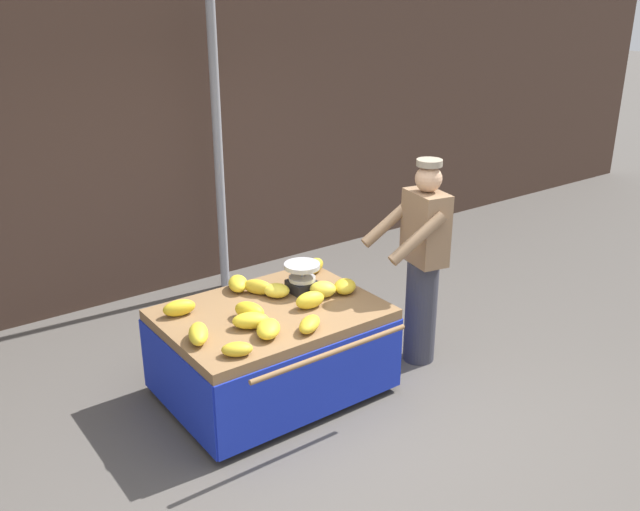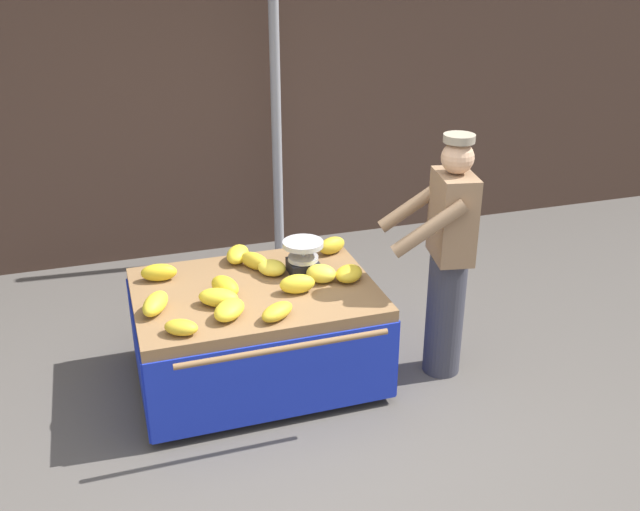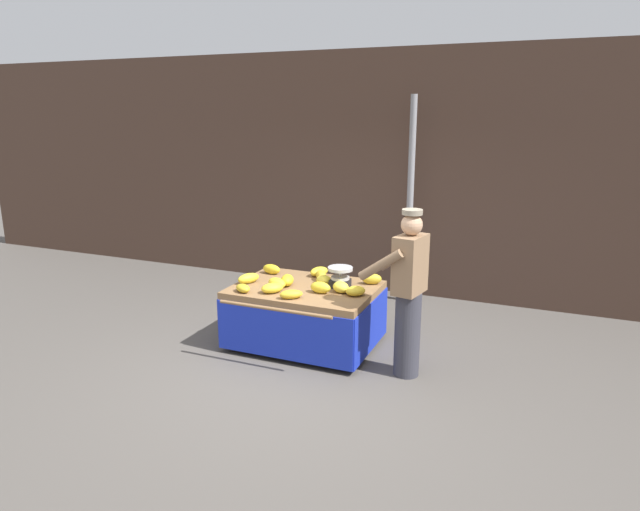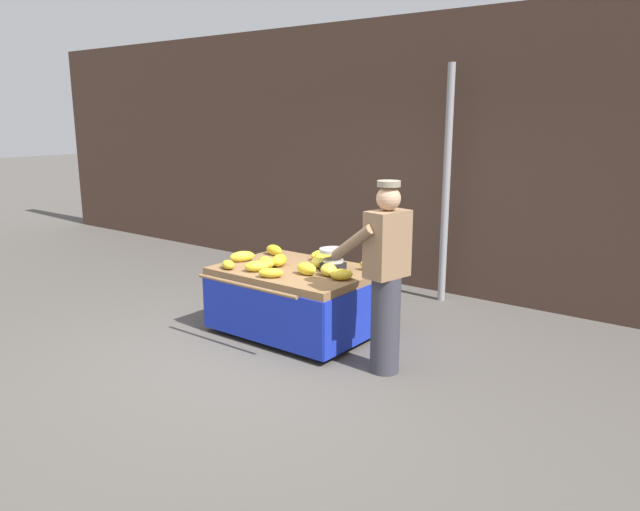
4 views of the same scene
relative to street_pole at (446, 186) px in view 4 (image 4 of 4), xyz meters
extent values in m
plane|color=#514C47|center=(-0.48, -2.75, -1.42)|extent=(60.00, 60.00, 0.00)
cube|color=#473328|center=(-0.48, 0.44, 0.32)|extent=(16.00, 0.24, 3.48)
cylinder|color=gray|center=(0.00, 0.00, 0.00)|extent=(0.09, 0.09, 2.84)
cube|color=olive|center=(-0.68, -1.99, -0.76)|extent=(1.58, 1.15, 0.08)
cylinder|color=black|center=(-1.39, -1.99, -1.10)|extent=(0.05, 0.65, 0.65)
cylinder|color=#B7B7BC|center=(-1.42, -1.99, -1.10)|extent=(0.01, 0.12, 0.12)
cylinder|color=black|center=(0.03, -1.99, -1.10)|extent=(0.05, 0.65, 0.65)
cylinder|color=#B7B7BC|center=(0.06, -1.99, -1.10)|extent=(0.01, 0.12, 0.12)
cylinder|color=#4C4742|center=(-0.68, -1.50, -1.11)|extent=(0.05, 0.05, 0.62)
cube|color=#192DB2|center=(-0.68, -2.57, -1.08)|extent=(1.58, 0.02, 0.56)
cube|color=#192DB2|center=(-0.68, -1.42, -1.08)|extent=(1.58, 0.02, 0.56)
cube|color=#192DB2|center=(-1.47, -1.99, -1.08)|extent=(0.02, 1.15, 0.56)
cube|color=#192DB2|center=(0.11, -1.99, -1.08)|extent=(0.02, 1.15, 0.56)
cylinder|color=olive|center=(-0.68, -2.75, -0.74)|extent=(1.26, 0.04, 0.04)
cube|color=black|center=(-0.31, -1.86, -0.67)|extent=(0.20, 0.20, 0.09)
cylinder|color=#B7B7BC|center=(-0.31, -1.86, -0.57)|extent=(0.02, 0.02, 0.11)
cylinder|color=#B7B7BC|center=(-0.31, -1.86, -0.50)|extent=(0.28, 0.28, 0.03)
cylinder|color=#B7B7BC|center=(-0.31, -1.86, -0.61)|extent=(0.21, 0.21, 0.03)
ellipsoid|color=gold|center=(-0.05, -2.08, -0.67)|extent=(0.27, 0.27, 0.10)
ellipsoid|color=gold|center=(-0.61, -1.70, -0.66)|extent=(0.23, 0.27, 0.12)
ellipsoid|color=yellow|center=(-0.70, -1.54, -0.66)|extent=(0.24, 0.29, 0.11)
ellipsoid|color=yellow|center=(-1.34, -2.12, -0.66)|extent=(0.24, 0.31, 0.11)
ellipsoid|color=yellow|center=(-0.95, -2.16, -0.66)|extent=(0.30, 0.25, 0.11)
ellipsoid|color=gold|center=(-0.89, -2.03, -0.66)|extent=(0.22, 0.28, 0.13)
ellipsoid|color=gold|center=(-1.27, -1.68, -0.66)|extent=(0.26, 0.15, 0.12)
ellipsoid|color=yellow|center=(-0.92, -2.34, -0.67)|extent=(0.28, 0.29, 0.11)
ellipsoid|color=yellow|center=(-0.23, -2.04, -0.66)|extent=(0.26, 0.25, 0.12)
ellipsoid|color=gold|center=(-0.02, -1.61, -0.66)|extent=(0.25, 0.19, 0.12)
ellipsoid|color=yellow|center=(-0.52, -1.83, -0.67)|extent=(0.26, 0.26, 0.10)
ellipsoid|color=gold|center=(-0.64, -2.44, -0.67)|extent=(0.27, 0.24, 0.10)
ellipsoid|color=yellow|center=(-0.43, -2.14, -0.66)|extent=(0.24, 0.14, 0.13)
ellipsoid|color=gold|center=(-1.23, -2.44, -0.67)|extent=(0.24, 0.21, 0.09)
cylinder|color=#383842|center=(0.58, -2.29, -0.98)|extent=(0.26, 0.26, 0.88)
cube|color=#8C6B4C|center=(0.58, -2.29, -0.25)|extent=(0.30, 0.42, 0.58)
sphere|color=tan|center=(0.58, -2.29, 0.14)|extent=(0.21, 0.21, 0.21)
cylinder|color=gray|center=(0.58, -2.29, 0.27)|extent=(0.20, 0.20, 0.05)
cylinder|color=#8C6B4C|center=(0.33, -2.46, -0.24)|extent=(0.49, 0.18, 0.37)
cylinder|color=#8C6B4C|center=(0.41, -2.04, -0.24)|extent=(0.49, 0.18, 0.37)
camera|label=1|loc=(-3.13, -5.95, 1.52)|focal=38.90mm
camera|label=2|loc=(-1.56, -6.14, 1.43)|focal=40.05mm
camera|label=3|loc=(1.83, -7.52, 1.20)|focal=31.58mm
camera|label=4|loc=(3.25, -6.71, 0.83)|focal=34.25mm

